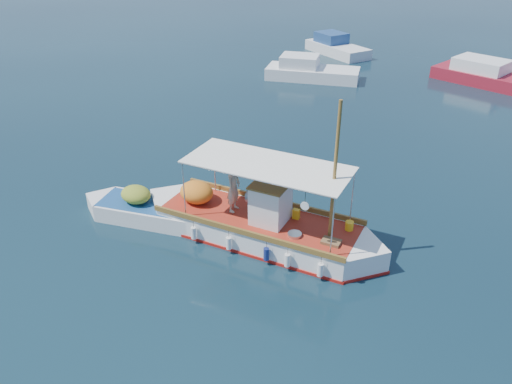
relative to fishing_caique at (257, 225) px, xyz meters
The scene contains 6 objects.
ground 0.96m from the fishing_caique, ahead, with size 160.00×160.00×0.00m, color black.
fishing_caique is the anchor object (origin of this frame).
dinghy 4.02m from the fishing_caique, 159.45° to the right, with size 5.47×3.07×1.43m.
bg_boat_nw 20.03m from the fishing_caique, 117.37° to the left, with size 6.76×4.74×1.80m.
bg_boat_n 24.15m from the fishing_caique, 86.95° to the left, with size 8.58×3.95×1.80m.
bg_boat_far_w 27.78m from the fishing_caique, 114.40° to the left, with size 6.28×4.25×1.80m.
Camera 1 is at (8.24, -11.63, 9.96)m, focal length 35.00 mm.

